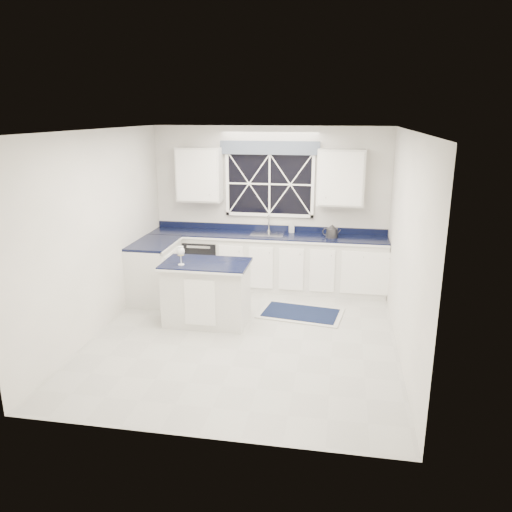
% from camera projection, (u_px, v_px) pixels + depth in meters
% --- Properties ---
extents(ground, '(4.50, 4.50, 0.00)m').
position_uv_depth(ground, '(245.00, 335.00, 6.76)').
color(ground, '#A1A19D').
rests_on(ground, ground).
extents(back_wall, '(4.00, 0.10, 2.70)m').
position_uv_depth(back_wall, '(270.00, 207.00, 8.52)').
color(back_wall, white).
rests_on(back_wall, ground).
extents(base_cabinets, '(3.99, 1.60, 0.90)m').
position_uv_depth(base_cabinets, '(246.00, 264.00, 8.38)').
color(base_cabinets, silver).
rests_on(base_cabinets, ground).
extents(countertop, '(3.98, 0.64, 0.04)m').
position_uv_depth(countertop, '(267.00, 236.00, 8.35)').
color(countertop, black).
rests_on(countertop, base_cabinets).
extents(dishwasher, '(0.60, 0.58, 0.82)m').
position_uv_depth(dishwasher, '(204.00, 262.00, 8.68)').
color(dishwasher, black).
rests_on(dishwasher, ground).
extents(window, '(1.65, 0.09, 1.26)m').
position_uv_depth(window, '(270.00, 179.00, 8.34)').
color(window, black).
rests_on(window, ground).
extents(upper_cabinets, '(3.10, 0.34, 0.90)m').
position_uv_depth(upper_cabinets, '(269.00, 176.00, 8.20)').
color(upper_cabinets, silver).
rests_on(upper_cabinets, ground).
extents(faucet, '(0.05, 0.20, 0.30)m').
position_uv_depth(faucet, '(269.00, 223.00, 8.49)').
color(faucet, '#B6B6B8').
rests_on(faucet, countertop).
extents(island, '(1.20, 0.72, 0.90)m').
position_uv_depth(island, '(207.00, 292.00, 7.07)').
color(island, silver).
rests_on(island, ground).
extents(rug, '(1.32, 0.91, 0.02)m').
position_uv_depth(rug, '(301.00, 313.00, 7.48)').
color(rug, '#B3B4AF').
rests_on(rug, ground).
extents(kettle, '(0.30, 0.22, 0.22)m').
position_uv_depth(kettle, '(332.00, 232.00, 8.12)').
color(kettle, '#2E2D30').
rests_on(kettle, countertop).
extents(wine_glass, '(0.11, 0.11, 0.26)m').
position_uv_depth(wine_glass, '(181.00, 252.00, 6.79)').
color(wine_glass, silver).
rests_on(wine_glass, island).
extents(soap_bottle, '(0.10, 0.10, 0.18)m').
position_uv_depth(soap_bottle, '(291.00, 227.00, 8.46)').
color(soap_bottle, silver).
rests_on(soap_bottle, countertop).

